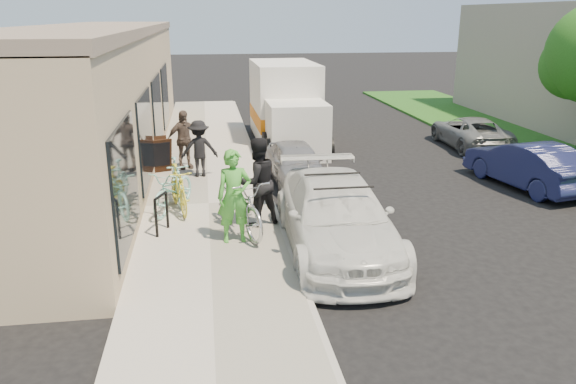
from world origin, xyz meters
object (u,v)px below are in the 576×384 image
tandem_bike (240,204)px  cruiser_bike_a (177,181)px  bike_rack (161,210)px  sedan_silver (296,163)px  far_car_blue (527,165)px  woman_rider (234,196)px  cruiser_bike_c (178,189)px  sedan_white (336,216)px  moving_truck (286,108)px  man_standing (257,182)px  bystander_b (184,140)px  cruiser_bike_b (174,190)px  sandwich_board (160,155)px  far_car_gray (470,132)px  bystander_a (199,148)px

tandem_bike → cruiser_bike_a: bearing=103.9°
bike_rack → sedan_silver: 5.05m
far_car_blue → woman_rider: woman_rider is taller
cruiser_bike_c → bike_rack: bearing=-115.9°
cruiser_bike_c → sedan_white: bearing=-50.8°
moving_truck → man_standing: (-1.91, -8.76, -0.16)m
bike_rack → man_standing: man_standing is taller
far_car_blue → man_standing: 7.90m
tandem_bike → bystander_b: 5.53m
bystander_b → cruiser_bike_b: bearing=-114.6°
moving_truck → woman_rider: bearing=-104.7°
sandwich_board → far_car_blue: 10.30m
man_standing → cruiser_bike_b: (-1.85, 1.20, -0.46)m
sedan_white → man_standing: size_ratio=2.63×
sandwich_board → far_car_gray: (10.69, 2.36, -0.12)m
tandem_bike → bystander_a: size_ratio=1.44×
cruiser_bike_a → bike_rack: bearing=-106.0°
far_car_blue → bystander_a: bearing=-23.0°
far_car_gray → man_standing: 10.91m
sedan_white → cruiser_bike_c: bearing=144.1°
bystander_a → woman_rider: bearing=94.1°
sandwich_board → bystander_b: bearing=2.6°
bike_rack → far_car_blue: far_car_blue is taller
bike_rack → sandwich_board: 4.92m
woman_rider → sedan_white: bearing=-15.3°
sedan_white → bystander_a: (-2.69, 5.40, 0.22)m
cruiser_bike_a → tandem_bike: bearing=-66.5°
moving_truck → woman_rider: 9.96m
far_car_gray → cruiser_bike_a: 11.39m
sandwich_board → far_car_gray: bearing=-7.1°
moving_truck → tandem_bike: (-2.31, -9.13, -0.52)m
sedan_silver → bystander_b: (-3.11, 1.49, 0.44)m
bike_rack → far_car_gray: bearing=35.1°
bike_rack → bystander_b: bystander_b is taller
far_car_blue → cruiser_bike_c: size_ratio=2.18×
sedan_white → bystander_a: size_ratio=3.17×
man_standing → bike_rack: bearing=-18.2°
cruiser_bike_b → cruiser_bike_a: bearing=108.0°
sedan_silver → bystander_b: bystander_b is taller
sedan_silver → sedan_white: bearing=-92.5°
moving_truck → cruiser_bike_b: size_ratio=3.06×
cruiser_bike_b → bike_rack: bearing=-74.8°
sandwich_board → far_car_blue: bearing=-33.8°
cruiser_bike_c → bystander_a: 3.00m
tandem_bike → bystander_b: bystander_b is taller
man_standing → bystander_b: (-1.71, 4.99, -0.09)m
tandem_bike → cruiser_bike_c: tandem_bike is taller
cruiser_bike_b → cruiser_bike_c: size_ratio=1.09×
far_car_gray → woman_rider: size_ratio=2.07×
bystander_a → far_car_blue: bearing=163.9°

